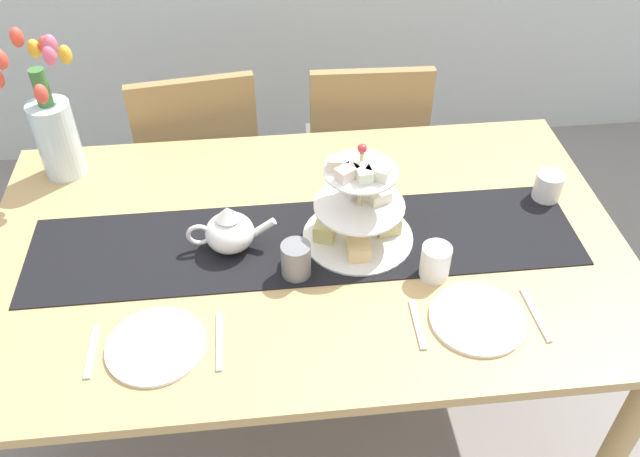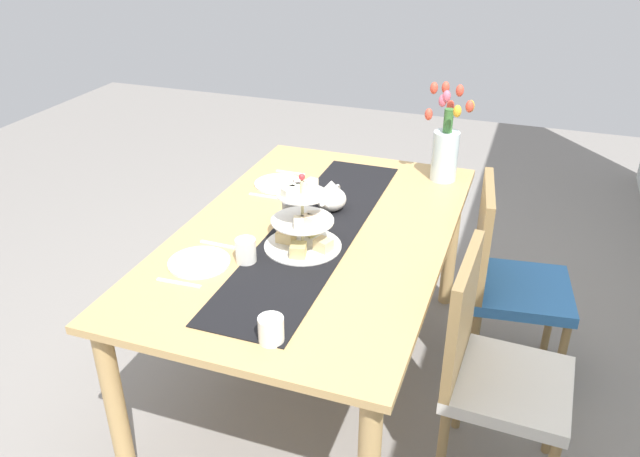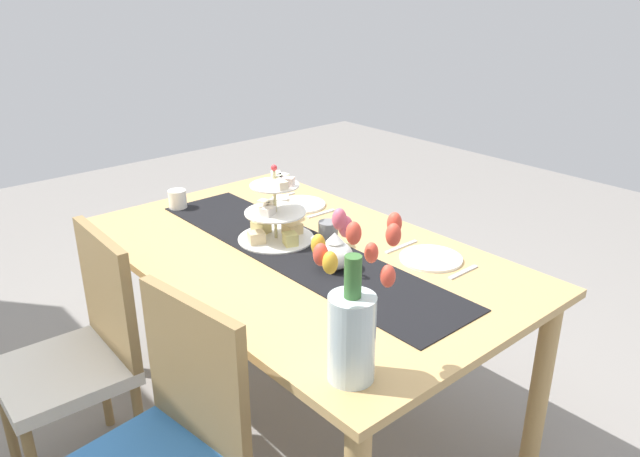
{
  "view_description": "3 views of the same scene",
  "coord_description": "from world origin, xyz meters",
  "px_view_note": "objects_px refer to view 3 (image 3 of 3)",
  "views": [
    {
      "loc": [
        -0.1,
        -1.31,
        1.97
      ],
      "look_at": [
        0.03,
        -0.04,
        0.84
      ],
      "focal_mm": 37.17,
      "sensor_mm": 36.0,
      "label": 1
    },
    {
      "loc": [
        2.11,
        0.77,
        1.96
      ],
      "look_at": [
        0.04,
        0.04,
        0.79
      ],
      "focal_mm": 35.28,
      "sensor_mm": 36.0,
      "label": 2
    },
    {
      "loc": [
        -1.65,
        1.32,
        1.72
      ],
      "look_at": [
        -0.06,
        -0.05,
        0.85
      ],
      "focal_mm": 34.47,
      "sensor_mm": 36.0,
      "label": 3
    }
  ],
  "objects_px": {
    "dining_table": "(299,273)",
    "dinner_plate_left": "(431,258)",
    "cream_jug": "(178,199)",
    "chair_left": "(166,443)",
    "chair_right": "(81,348)",
    "fork_right": "(321,214)",
    "dinner_plate_right": "(300,204)",
    "mug_grey": "(328,233)",
    "fork_left": "(463,272)",
    "tiered_cake_stand": "(275,217)",
    "mug_white_text": "(281,208)",
    "knife_left": "(401,247)",
    "tulip_vase": "(352,321)",
    "knife_right": "(280,197)",
    "teapot": "(335,254)"
  },
  "relations": [
    {
      "from": "dining_table",
      "to": "dinner_plate_left",
      "type": "bearing_deg",
      "value": -139.68
    },
    {
      "from": "cream_jug",
      "to": "dinner_plate_left",
      "type": "distance_m",
      "value": 1.17
    },
    {
      "from": "chair_left",
      "to": "chair_right",
      "type": "bearing_deg",
      "value": -0.05
    },
    {
      "from": "cream_jug",
      "to": "fork_right",
      "type": "bearing_deg",
      "value": -137.55
    },
    {
      "from": "dinner_plate_right",
      "to": "mug_grey",
      "type": "bearing_deg",
      "value": 154.31
    },
    {
      "from": "fork_left",
      "to": "dinner_plate_left",
      "type": "bearing_deg",
      "value": 0.0
    },
    {
      "from": "chair_right",
      "to": "tiered_cake_stand",
      "type": "xyz_separation_m",
      "value": [
        -0.15,
        -0.76,
        0.34
      ]
    },
    {
      "from": "fork_right",
      "to": "mug_white_text",
      "type": "distance_m",
      "value": 0.18
    },
    {
      "from": "knife_left",
      "to": "dinner_plate_right",
      "type": "relative_size",
      "value": 0.74
    },
    {
      "from": "tulip_vase",
      "to": "knife_right",
      "type": "xyz_separation_m",
      "value": [
        1.23,
        -0.71,
        -0.17
      ]
    },
    {
      "from": "teapot",
      "to": "dining_table",
      "type": "bearing_deg",
      "value": 0.0
    },
    {
      "from": "dining_table",
      "to": "mug_white_text",
      "type": "bearing_deg",
      "value": -26.76
    },
    {
      "from": "knife_right",
      "to": "mug_white_text",
      "type": "xyz_separation_m",
      "value": [
        -0.21,
        0.16,
        0.04
      ]
    },
    {
      "from": "dining_table",
      "to": "mug_white_text",
      "type": "distance_m",
      "value": 0.38
    },
    {
      "from": "fork_right",
      "to": "mug_grey",
      "type": "xyz_separation_m",
      "value": [
        -0.27,
        0.2,
        0.05
      ]
    },
    {
      "from": "dinner_plate_right",
      "to": "mug_grey",
      "type": "xyz_separation_m",
      "value": [
        -0.42,
        0.2,
        0.05
      ]
    },
    {
      "from": "chair_left",
      "to": "knife_left",
      "type": "relative_size",
      "value": 5.35
    },
    {
      "from": "chair_right",
      "to": "fork_right",
      "type": "height_order",
      "value": "chair_right"
    },
    {
      "from": "fork_left",
      "to": "mug_white_text",
      "type": "height_order",
      "value": "mug_white_text"
    },
    {
      "from": "dining_table",
      "to": "fork_left",
      "type": "distance_m",
      "value": 0.62
    },
    {
      "from": "dining_table",
      "to": "cream_jug",
      "type": "relative_size",
      "value": 20.37
    },
    {
      "from": "chair_right",
      "to": "fork_left",
      "type": "xyz_separation_m",
      "value": [
        -0.81,
        -1.08,
        0.25
      ]
    },
    {
      "from": "chair_left",
      "to": "knife_left",
      "type": "xyz_separation_m",
      "value": [
        0.1,
        -1.08,
        0.25
      ]
    },
    {
      "from": "dining_table",
      "to": "teapot",
      "type": "bearing_deg",
      "value": 180.0
    },
    {
      "from": "tiered_cake_stand",
      "to": "knife_right",
      "type": "relative_size",
      "value": 1.79
    },
    {
      "from": "chair_left",
      "to": "mug_white_text",
      "type": "bearing_deg",
      "value": -54.65
    },
    {
      "from": "cream_jug",
      "to": "knife_right",
      "type": "xyz_separation_m",
      "value": [
        -0.18,
        -0.43,
        -0.04
      ]
    },
    {
      "from": "cream_jug",
      "to": "fork_right",
      "type": "distance_m",
      "value": 0.64
    },
    {
      "from": "tiered_cake_stand",
      "to": "fork_left",
      "type": "height_order",
      "value": "tiered_cake_stand"
    },
    {
      "from": "tiered_cake_stand",
      "to": "fork_left",
      "type": "distance_m",
      "value": 0.74
    },
    {
      "from": "knife_left",
      "to": "mug_grey",
      "type": "bearing_deg",
      "value": 45.75
    },
    {
      "from": "tiered_cake_stand",
      "to": "knife_right",
      "type": "xyz_separation_m",
      "value": [
        0.38,
        -0.32,
        -0.09
      ]
    },
    {
      "from": "tiered_cake_stand",
      "to": "fork_right",
      "type": "relative_size",
      "value": 2.03
    },
    {
      "from": "teapot",
      "to": "dinner_plate_left",
      "type": "height_order",
      "value": "teapot"
    },
    {
      "from": "dinner_plate_left",
      "to": "knife_left",
      "type": "relative_size",
      "value": 1.35
    },
    {
      "from": "knife_left",
      "to": "knife_right",
      "type": "xyz_separation_m",
      "value": [
        0.76,
        0.0,
        0.0
      ]
    },
    {
      "from": "dining_table",
      "to": "mug_grey",
      "type": "distance_m",
      "value": 0.19
    },
    {
      "from": "knife_right",
      "to": "mug_grey",
      "type": "distance_m",
      "value": 0.6
    },
    {
      "from": "dinner_plate_left",
      "to": "fork_right",
      "type": "xyz_separation_m",
      "value": [
        0.61,
        0.0,
        -0.0
      ]
    },
    {
      "from": "tulip_vase",
      "to": "dinner_plate_right",
      "type": "height_order",
      "value": "tulip_vase"
    },
    {
      "from": "mug_white_text",
      "to": "chair_left",
      "type": "bearing_deg",
      "value": 125.35
    },
    {
      "from": "tulip_vase",
      "to": "dinner_plate_left",
      "type": "distance_m",
      "value": 0.8
    },
    {
      "from": "teapot",
      "to": "knife_right",
      "type": "relative_size",
      "value": 1.4
    },
    {
      "from": "dinner_plate_left",
      "to": "tiered_cake_stand",
      "type": "bearing_deg",
      "value": 31.65
    },
    {
      "from": "chair_left",
      "to": "tiered_cake_stand",
      "type": "bearing_deg",
      "value": -57.67
    },
    {
      "from": "knife_left",
      "to": "dinner_plate_right",
      "type": "height_order",
      "value": "dinner_plate_right"
    },
    {
      "from": "fork_left",
      "to": "knife_right",
      "type": "relative_size",
      "value": 0.88
    },
    {
      "from": "tiered_cake_stand",
      "to": "dinner_plate_left",
      "type": "distance_m",
      "value": 0.62
    },
    {
      "from": "tulip_vase",
      "to": "chair_left",
      "type": "bearing_deg",
      "value": 44.73
    },
    {
      "from": "chair_left",
      "to": "knife_left",
      "type": "bearing_deg",
      "value": -84.45
    }
  ]
}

